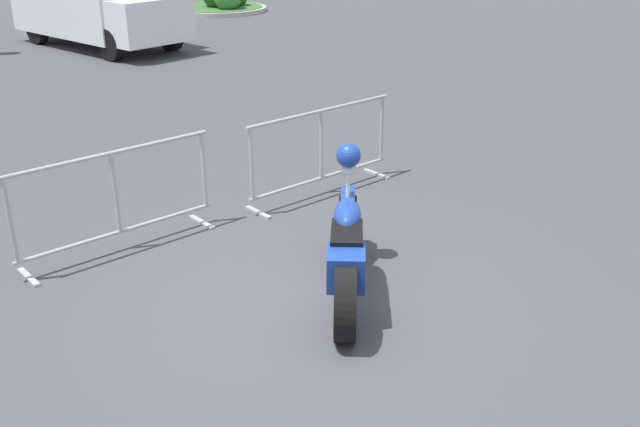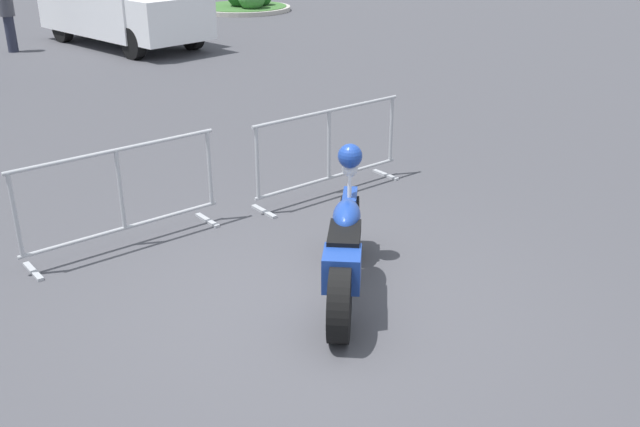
% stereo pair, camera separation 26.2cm
% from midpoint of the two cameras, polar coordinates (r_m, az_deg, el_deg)
% --- Properties ---
extents(ground_plane, '(120.00, 120.00, 0.00)m').
position_cam_midpoint_polar(ground_plane, '(6.42, 0.13, -7.38)').
color(ground_plane, '#424247').
extents(motorcycle, '(1.51, 1.77, 1.22)m').
position_cam_midpoint_polar(motorcycle, '(6.42, 3.20, -2.69)').
color(motorcycle, black).
rests_on(motorcycle, ground).
extents(crowd_barrier_near, '(2.19, 0.59, 1.07)m').
position_cam_midpoint_polar(crowd_barrier_near, '(7.53, -14.67, 1.31)').
color(crowd_barrier_near, '#9EA0A5').
rests_on(crowd_barrier_near, ground).
extents(crowd_barrier_far, '(2.19, 0.59, 1.07)m').
position_cam_midpoint_polar(crowd_barrier_far, '(8.67, 1.58, 5.04)').
color(crowd_barrier_far, '#9EA0A5').
rests_on(crowd_barrier_far, ground).
extents(pedestrian, '(0.45, 0.45, 1.69)m').
position_cam_midpoint_polar(pedestrian, '(19.13, -23.37, 14.50)').
color(pedestrian, '#262838').
rests_on(pedestrian, ground).
extents(planter_island, '(3.23, 3.23, 1.10)m').
position_cam_midpoint_polar(planter_island, '(25.11, -5.66, 16.67)').
color(planter_island, '#ADA89E').
rests_on(planter_island, ground).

